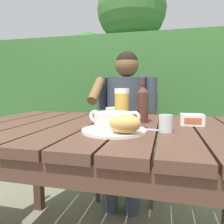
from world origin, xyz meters
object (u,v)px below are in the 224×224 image
object	(u,v)px
person_eating	(125,115)
butter_tub	(192,120)
bread_roll	(125,124)
table_knife	(146,129)
serving_plate	(114,130)
beer_glass	(122,106)
water_glass_small	(166,123)
chair_near_diner	(129,142)
soup_bowl	(114,120)
diner_bowl	(116,111)
beer_bottle	(143,103)

from	to	relation	value
person_eating	butter_tub	bearing A→B (deg)	-54.04
bread_roll	table_knife	bearing A→B (deg)	65.71
serving_plate	beer_glass	world-z (taller)	beer_glass
water_glass_small	chair_near_diner	bearing A→B (deg)	107.40
person_eating	water_glass_small	world-z (taller)	person_eating
soup_bowl	person_eating	bearing A→B (deg)	97.43
soup_bowl	diner_bowl	xyz separation A→B (m)	(-0.11, 0.51, -0.02)
water_glass_small	table_knife	distance (m)	0.09
person_eating	butter_tub	world-z (taller)	person_eating
chair_near_diner	serving_plate	distance (m)	1.10
person_eating	soup_bowl	world-z (taller)	person_eating
bread_roll	beer_bottle	xyz separation A→B (m)	(0.03, 0.34, 0.05)
water_glass_small	diner_bowl	distance (m)	0.56
beer_glass	water_glass_small	size ratio (longest dim) A/B	2.49
serving_plate	butter_tub	bearing A→B (deg)	37.19
serving_plate	water_glass_small	xyz separation A→B (m)	(0.20, 0.05, 0.03)
person_eating	diner_bowl	size ratio (longest dim) A/B	8.80
chair_near_diner	table_knife	xyz separation A→B (m)	(0.23, -0.97, 0.31)
serving_plate	table_knife	size ratio (longest dim) A/B	1.57
soup_bowl	bread_roll	xyz separation A→B (m)	(0.06, -0.07, -0.00)
table_knife	person_eating	bearing A→B (deg)	106.70
person_eating	bread_roll	distance (m)	0.94
beer_bottle	serving_plate	bearing A→B (deg)	-107.59
person_eating	table_knife	xyz separation A→B (m)	(0.23, -0.78, 0.05)
chair_near_diner	bread_roll	distance (m)	1.18
beer_bottle	diner_bowl	distance (m)	0.32
beer_bottle	diner_bowl	bearing A→B (deg)	128.94
bread_roll	chair_near_diner	bearing A→B (deg)	98.50
chair_near_diner	table_knife	world-z (taller)	chair_near_diner
chair_near_diner	soup_bowl	size ratio (longest dim) A/B	4.22
person_eating	serving_plate	bearing A→B (deg)	-82.57
bread_roll	butter_tub	xyz separation A→B (m)	(0.27, 0.32, -0.02)
water_glass_small	beer_glass	bearing A→B (deg)	142.16
soup_bowl	beer_bottle	xyz separation A→B (m)	(0.09, 0.27, 0.05)
soup_bowl	bread_roll	bearing A→B (deg)	-49.40
butter_tub	diner_bowl	xyz separation A→B (m)	(-0.43, 0.26, -0.00)
diner_bowl	butter_tub	bearing A→B (deg)	-31.19
soup_bowl	beer_bottle	distance (m)	0.29
person_eating	diner_bowl	xyz separation A→B (m)	(0.00, -0.34, 0.07)
serving_plate	person_eating	bearing A→B (deg)	97.43
serving_plate	soup_bowl	distance (m)	0.04
water_glass_small	butter_tub	world-z (taller)	water_glass_small
serving_plate	table_knife	world-z (taller)	serving_plate
chair_near_diner	beer_bottle	world-z (taller)	beer_bottle
bread_roll	diner_bowl	size ratio (longest dim) A/B	0.91
beer_glass	table_knife	bearing A→B (deg)	-47.41
table_knife	soup_bowl	bearing A→B (deg)	-149.24
butter_tub	water_glass_small	bearing A→B (deg)	-122.06
chair_near_diner	butter_tub	bearing A→B (deg)	-61.47
water_glass_small	serving_plate	bearing A→B (deg)	-165.73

